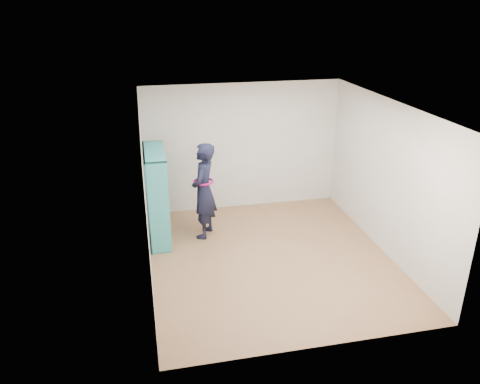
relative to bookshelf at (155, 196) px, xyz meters
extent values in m
plane|color=#946843|center=(1.84, -1.17, -0.82)|extent=(4.50, 4.50, 0.00)
plane|color=white|center=(1.84, -1.17, 1.78)|extent=(4.50, 4.50, 0.00)
cube|color=beige|center=(-0.16, -1.17, 0.48)|extent=(0.02, 4.50, 2.60)
cube|color=beige|center=(3.84, -1.17, 0.48)|extent=(0.02, 4.50, 2.60)
cube|color=beige|center=(1.84, 1.08, 0.48)|extent=(4.00, 0.02, 2.60)
cube|color=beige|center=(1.84, -3.42, 0.48)|extent=(4.00, 0.02, 2.60)
cube|color=teal|center=(0.03, -0.61, 0.02)|extent=(0.37, 0.03, 1.67)
cube|color=teal|center=(0.03, 0.62, 0.02)|extent=(0.37, 0.03, 1.67)
cube|color=teal|center=(0.03, 0.00, -0.81)|extent=(0.37, 1.25, 0.03)
cube|color=teal|center=(0.03, 0.00, 0.84)|extent=(0.37, 1.25, 0.03)
cube|color=teal|center=(-0.14, 0.00, 0.02)|extent=(0.03, 1.25, 1.67)
cube|color=teal|center=(0.03, -0.20, 0.02)|extent=(0.34, 0.03, 1.62)
cube|color=teal|center=(0.03, 0.20, 0.02)|extent=(0.34, 0.03, 1.62)
cube|color=teal|center=(0.03, 0.00, -0.39)|extent=(0.34, 1.20, 0.03)
cube|color=teal|center=(0.03, 0.00, 0.02)|extent=(0.34, 1.20, 0.03)
cube|color=teal|center=(0.03, 0.00, 0.42)|extent=(0.34, 1.20, 0.03)
cube|color=beige|center=(0.05, -0.40, -0.75)|extent=(0.23, 0.15, 0.06)
cube|color=black|center=(0.06, -0.46, -0.26)|extent=(0.19, 0.17, 0.24)
cube|color=maroon|center=(0.06, -0.46, 0.14)|extent=(0.19, 0.17, 0.23)
cube|color=silver|center=(0.05, -0.40, 0.48)|extent=(0.23, 0.15, 0.09)
cube|color=navy|center=(0.06, -0.06, -0.65)|extent=(0.19, 0.17, 0.27)
cube|color=brown|center=(0.06, -0.06, -0.23)|extent=(0.19, 0.17, 0.30)
cube|color=#BFB28C|center=(0.05, 0.00, 0.07)|extent=(0.23, 0.15, 0.09)
cube|color=#26594C|center=(0.06, -0.06, 0.58)|extent=(0.19, 0.17, 0.30)
cube|color=beige|center=(0.06, 0.34, -0.66)|extent=(0.19, 0.17, 0.23)
cube|color=black|center=(0.05, 0.40, -0.33)|extent=(0.23, 0.15, 0.09)
cube|color=maroon|center=(0.06, 0.34, 0.16)|extent=(0.19, 0.17, 0.27)
cube|color=silver|center=(0.06, 0.34, 0.57)|extent=(0.19, 0.17, 0.27)
imported|color=black|center=(0.86, -0.09, 0.07)|extent=(0.66, 0.77, 1.78)
torus|color=#AF0D6B|center=(0.86, -0.09, 0.25)|extent=(0.49, 0.49, 0.04)
cube|color=silver|center=(0.76, 0.05, 0.19)|extent=(0.03, 0.09, 0.13)
cube|color=black|center=(0.76, 0.05, 0.19)|extent=(0.02, 0.08, 0.12)
camera|label=1|loc=(-0.14, -7.84, 3.28)|focal=35.00mm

